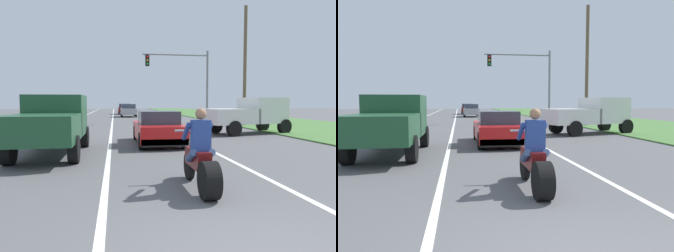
% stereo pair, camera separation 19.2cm
% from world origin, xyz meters
% --- Properties ---
extents(lane_stripe_left_solid, '(0.14, 120.00, 0.01)m').
position_xyz_m(lane_stripe_left_solid, '(-5.40, 20.00, 0.00)').
color(lane_stripe_left_solid, white).
rests_on(lane_stripe_left_solid, ground).
extents(lane_stripe_right_solid, '(0.14, 120.00, 0.01)m').
position_xyz_m(lane_stripe_right_solid, '(1.80, 20.00, 0.00)').
color(lane_stripe_right_solid, white).
rests_on(lane_stripe_right_solid, ground).
extents(lane_stripe_centre_dashed, '(0.14, 120.00, 0.01)m').
position_xyz_m(lane_stripe_centre_dashed, '(-1.80, 20.00, 0.00)').
color(lane_stripe_centre_dashed, white).
rests_on(lane_stripe_centre_dashed, ground).
extents(grass_verge_right, '(10.00, 120.00, 0.06)m').
position_xyz_m(grass_verge_right, '(11.92, 20.00, 0.03)').
color(grass_verge_right, '#477538').
rests_on(grass_verge_right, ground).
extents(motorcycle_with_rider, '(0.70, 2.21, 1.62)m').
position_xyz_m(motorcycle_with_rider, '(0.05, 3.12, 0.59)').
color(motorcycle_with_rider, black).
rests_on(motorcycle_with_rider, ground).
extents(sports_car_red, '(1.84, 4.30, 1.37)m').
position_xyz_m(sports_car_red, '(0.18, 10.26, 0.63)').
color(sports_car_red, red).
rests_on(sports_car_red, ground).
extents(pickup_truck_left_lane_dark_green, '(2.02, 4.80, 1.98)m').
position_xyz_m(pickup_truck_left_lane_dark_green, '(-3.61, 8.04, 1.11)').
color(pickup_truck_left_lane_dark_green, '#1E4C2D').
rests_on(pickup_truck_left_lane_dark_green, ground).
extents(pickup_truck_right_shoulder_white, '(5.14, 3.14, 1.98)m').
position_xyz_m(pickup_truck_right_shoulder_white, '(5.68, 13.65, 1.11)').
color(pickup_truck_right_shoulder_white, silver).
rests_on(pickup_truck_right_shoulder_white, ground).
extents(traffic_light_mast_near, '(5.54, 0.34, 6.00)m').
position_xyz_m(traffic_light_mast_near, '(4.36, 23.17, 4.06)').
color(traffic_light_mast_near, gray).
rests_on(traffic_light_mast_near, ground).
extents(utility_pole_roadside, '(0.24, 0.24, 8.58)m').
position_xyz_m(utility_pole_roadside, '(7.72, 19.12, 4.29)').
color(utility_pole_roadside, brown).
rests_on(utility_pole_roadside, ground).
extents(distant_car_far_ahead, '(1.80, 4.00, 1.50)m').
position_xyz_m(distant_car_far_ahead, '(0.01, 34.91, 0.77)').
color(distant_car_far_ahead, '#99999E').
rests_on(distant_car_far_ahead, ground).
extents(distant_car_further_ahead, '(1.80, 4.00, 1.50)m').
position_xyz_m(distant_car_further_ahead, '(-0.18, 43.60, 0.77)').
color(distant_car_further_ahead, maroon).
rests_on(distant_car_further_ahead, ground).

